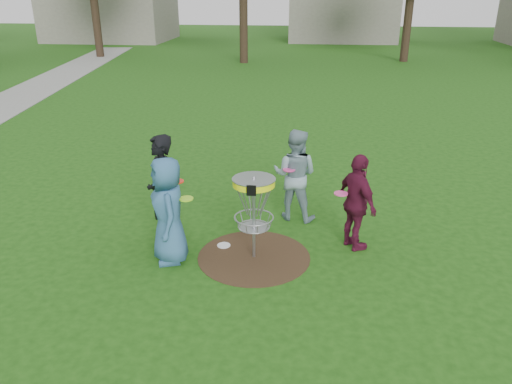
# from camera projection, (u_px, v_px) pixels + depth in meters

# --- Properties ---
(ground) EXTENTS (100.00, 100.00, 0.00)m
(ground) POSITION_uv_depth(u_px,v_px,m) (254.00, 257.00, 7.98)
(ground) COLOR #19470F
(ground) RESTS_ON ground
(dirt_patch) EXTENTS (1.80, 1.80, 0.01)m
(dirt_patch) POSITION_uv_depth(u_px,v_px,m) (254.00, 257.00, 7.97)
(dirt_patch) COLOR #47331E
(dirt_patch) RESTS_ON ground
(player_blue) EXTENTS (0.81, 0.97, 1.70)m
(player_blue) POSITION_uv_depth(u_px,v_px,m) (168.00, 211.00, 7.58)
(player_blue) COLOR #326089
(player_blue) RESTS_ON ground
(player_black) EXTENTS (0.68, 0.81, 1.89)m
(player_black) POSITION_uv_depth(u_px,v_px,m) (162.00, 192.00, 8.01)
(player_black) COLOR black
(player_black) RESTS_ON ground
(player_grey) EXTENTS (0.95, 0.82, 1.70)m
(player_grey) POSITION_uv_depth(u_px,v_px,m) (295.00, 175.00, 9.01)
(player_grey) COLOR #7B979F
(player_grey) RESTS_ON ground
(player_maroon) EXTENTS (0.81, 1.01, 1.61)m
(player_maroon) POSITION_uv_depth(u_px,v_px,m) (357.00, 203.00, 7.96)
(player_maroon) COLOR #55132C
(player_maroon) RESTS_ON ground
(disc_on_grass) EXTENTS (0.22, 0.22, 0.02)m
(disc_on_grass) POSITION_uv_depth(u_px,v_px,m) (224.00, 246.00, 8.30)
(disc_on_grass) COLOR white
(disc_on_grass) RESTS_ON ground
(disc_golf_basket) EXTENTS (0.66, 0.67, 1.38)m
(disc_golf_basket) POSITION_uv_depth(u_px,v_px,m) (254.00, 198.00, 7.58)
(disc_golf_basket) COLOR #9EA0A5
(disc_golf_basket) RESTS_ON ground
(held_discs) EXTENTS (2.80, 1.67, 0.19)m
(held_discs) POSITION_uv_depth(u_px,v_px,m) (250.00, 185.00, 7.98)
(held_discs) COLOR #A9FB1B
(held_discs) RESTS_ON ground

